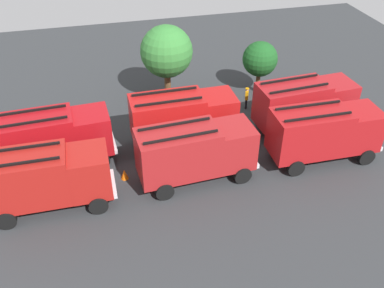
{
  "coord_description": "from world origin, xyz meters",
  "views": [
    {
      "loc": [
        -5.41,
        -21.72,
        17.43
      ],
      "look_at": [
        0.0,
        0.0,
        1.4
      ],
      "focal_mm": 40.46,
      "sensor_mm": 36.0,
      "label": 1
    }
  ],
  "objects_px": {
    "fire_truck_2": "(324,131)",
    "traffic_cone_0": "(218,111)",
    "fire_truck_1": "(195,151)",
    "fire_truck_0": "(44,177)",
    "firefighter_1": "(247,97)",
    "tree_1": "(260,59)",
    "traffic_cone_1": "(124,174)",
    "fire_truck_3": "(53,137)",
    "firefighter_0": "(326,96)",
    "fire_truck_4": "(183,116)",
    "fire_truck_5": "(304,103)",
    "tree_0": "(166,52)"
  },
  "relations": [
    {
      "from": "fire_truck_0",
      "to": "tree_1",
      "type": "distance_m",
      "value": 19.23
    },
    {
      "from": "fire_truck_0",
      "to": "traffic_cone_0",
      "type": "xyz_separation_m",
      "value": [
        12.24,
        7.3,
        -1.83
      ]
    },
    {
      "from": "tree_0",
      "to": "traffic_cone_1",
      "type": "xyz_separation_m",
      "value": [
        -4.57,
        -9.0,
        -3.81
      ]
    },
    {
      "from": "firefighter_0",
      "to": "traffic_cone_1",
      "type": "height_order",
      "value": "firefighter_0"
    },
    {
      "from": "fire_truck_2",
      "to": "traffic_cone_0",
      "type": "xyz_separation_m",
      "value": [
        -4.84,
        6.92,
        -1.83
      ]
    },
    {
      "from": "tree_1",
      "to": "fire_truck_0",
      "type": "bearing_deg",
      "value": -148.71
    },
    {
      "from": "fire_truck_5",
      "to": "traffic_cone_0",
      "type": "relative_size",
      "value": 11.26
    },
    {
      "from": "fire_truck_2",
      "to": "firefighter_0",
      "type": "relative_size",
      "value": 4.48
    },
    {
      "from": "firefighter_0",
      "to": "firefighter_1",
      "type": "distance_m",
      "value": 6.28
    },
    {
      "from": "firefighter_0",
      "to": "firefighter_1",
      "type": "xyz_separation_m",
      "value": [
        -6.16,
        1.19,
        0.09
      ]
    },
    {
      "from": "fire_truck_2",
      "to": "fire_truck_4",
      "type": "distance_m",
      "value": 9.17
    },
    {
      "from": "firefighter_1",
      "to": "traffic_cone_1",
      "type": "bearing_deg",
      "value": 52.8
    },
    {
      "from": "traffic_cone_1",
      "to": "tree_0",
      "type": "bearing_deg",
      "value": 63.06
    },
    {
      "from": "fire_truck_3",
      "to": "firefighter_0",
      "type": "height_order",
      "value": "fire_truck_3"
    },
    {
      "from": "fire_truck_4",
      "to": "firefighter_1",
      "type": "bearing_deg",
      "value": 29.56
    },
    {
      "from": "tree_1",
      "to": "tree_0",
      "type": "bearing_deg",
      "value": 176.5
    },
    {
      "from": "fire_truck_2",
      "to": "fire_truck_1",
      "type": "bearing_deg",
      "value": -179.35
    },
    {
      "from": "fire_truck_2",
      "to": "firefighter_1",
      "type": "xyz_separation_m",
      "value": [
        -2.46,
        7.32,
        -1.17
      ]
    },
    {
      "from": "fire_truck_2",
      "to": "fire_truck_0",
      "type": "bearing_deg",
      "value": -178.19
    },
    {
      "from": "firefighter_1",
      "to": "tree_1",
      "type": "xyz_separation_m",
      "value": [
        1.8,
        2.28,
        1.94
      ]
    },
    {
      "from": "tree_0",
      "to": "fire_truck_1",
      "type": "bearing_deg",
      "value": -91.88
    },
    {
      "from": "fire_truck_4",
      "to": "traffic_cone_1",
      "type": "relative_size",
      "value": 10.61
    },
    {
      "from": "firefighter_1",
      "to": "tree_1",
      "type": "bearing_deg",
      "value": -107.02
    },
    {
      "from": "fire_truck_2",
      "to": "traffic_cone_0",
      "type": "relative_size",
      "value": 11.06
    },
    {
      "from": "tree_1",
      "to": "fire_truck_2",
      "type": "bearing_deg",
      "value": -86.05
    },
    {
      "from": "fire_truck_3",
      "to": "fire_truck_2",
      "type": "bearing_deg",
      "value": -15.4
    },
    {
      "from": "fire_truck_2",
      "to": "fire_truck_3",
      "type": "height_order",
      "value": "same"
    },
    {
      "from": "firefighter_0",
      "to": "traffic_cone_0",
      "type": "relative_size",
      "value": 2.47
    },
    {
      "from": "traffic_cone_0",
      "to": "fire_truck_1",
      "type": "bearing_deg",
      "value": -117.42
    },
    {
      "from": "tree_1",
      "to": "traffic_cone_1",
      "type": "distance_m",
      "value": 14.97
    },
    {
      "from": "fire_truck_0",
      "to": "fire_truck_3",
      "type": "height_order",
      "value": "same"
    },
    {
      "from": "fire_truck_0",
      "to": "firefighter_1",
      "type": "relative_size",
      "value": 4.14
    },
    {
      "from": "fire_truck_4",
      "to": "firefighter_0",
      "type": "distance_m",
      "value": 12.25
    },
    {
      "from": "fire_truck_2",
      "to": "fire_truck_5",
      "type": "distance_m",
      "value": 3.63
    },
    {
      "from": "fire_truck_3",
      "to": "fire_truck_4",
      "type": "distance_m",
      "value": 8.4
    },
    {
      "from": "firefighter_0",
      "to": "traffic_cone_0",
      "type": "distance_m",
      "value": 8.59
    },
    {
      "from": "fire_truck_0",
      "to": "traffic_cone_1",
      "type": "bearing_deg",
      "value": 18.28
    },
    {
      "from": "firefighter_1",
      "to": "tree_0",
      "type": "xyz_separation_m",
      "value": [
        -5.65,
        2.74,
        3.17
      ]
    },
    {
      "from": "fire_truck_1",
      "to": "fire_truck_5",
      "type": "distance_m",
      "value": 9.56
    },
    {
      "from": "firefighter_0",
      "to": "tree_1",
      "type": "relative_size",
      "value": 0.37
    },
    {
      "from": "fire_truck_2",
      "to": "fire_truck_5",
      "type": "height_order",
      "value": "same"
    },
    {
      "from": "fire_truck_0",
      "to": "fire_truck_4",
      "type": "relative_size",
      "value": 1.0
    },
    {
      "from": "fire_truck_4",
      "to": "traffic_cone_0",
      "type": "relative_size",
      "value": 11.07
    },
    {
      "from": "fire_truck_0",
      "to": "traffic_cone_0",
      "type": "bearing_deg",
      "value": 31.06
    },
    {
      "from": "fire_truck_1",
      "to": "traffic_cone_0",
      "type": "relative_size",
      "value": 11.24
    },
    {
      "from": "fire_truck_5",
      "to": "firefighter_0",
      "type": "bearing_deg",
      "value": 33.4
    },
    {
      "from": "fire_truck_1",
      "to": "fire_truck_5",
      "type": "height_order",
      "value": "same"
    },
    {
      "from": "firefighter_0",
      "to": "firefighter_1",
      "type": "bearing_deg",
      "value": 67.29
    },
    {
      "from": "firefighter_1",
      "to": "fire_truck_3",
      "type": "bearing_deg",
      "value": 36.06
    },
    {
      "from": "firefighter_1",
      "to": "fire_truck_5",
      "type": "bearing_deg",
      "value": 149.01
    }
  ]
}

